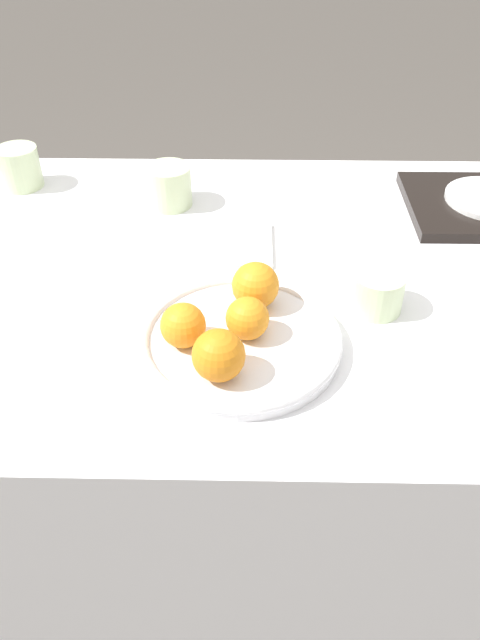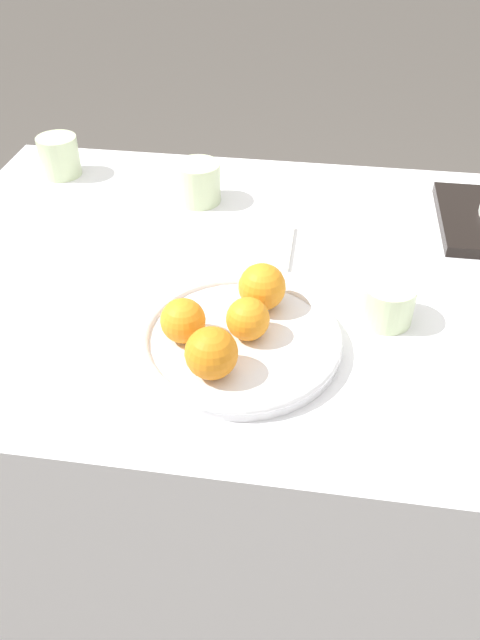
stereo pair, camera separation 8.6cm
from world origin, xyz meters
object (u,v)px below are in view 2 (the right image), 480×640
orange_2 (183,321)px  napkin (262,246)px  cup_2 (198,183)px  orange_1 (211,353)px  cup_1 (387,303)px  orange_3 (262,287)px  orange_0 (248,319)px  cup_0 (59,156)px  fruit_platter (240,340)px

orange_2 → napkin: bearing=74.4°
orange_2 → cup_2: (-0.07, 0.43, -0.01)m
orange_1 → cup_1: size_ratio=0.88×
orange_3 → orange_1: bearing=-107.2°
cup_2 → orange_0: bearing=-69.5°
cup_1 → cup_2: (-0.35, 0.32, 0.01)m
orange_1 → orange_3: size_ratio=1.00×
cup_0 → orange_2: bearing=-53.3°
cup_0 → cup_1: bearing=-30.9°
orange_2 → cup_2: orange_2 is taller
orange_2 → cup_1: (0.28, 0.11, -0.02)m
orange_2 → cup_0: 0.62m
orange_3 → cup_0: bearing=139.0°
cup_1 → napkin: cup_1 is taller
orange_3 → napkin: bearing=96.3°
orange_2 → orange_3: 0.13m
cup_0 → cup_2: bearing=-13.0°
cup_0 → napkin: size_ratio=0.58×
napkin → orange_0: bearing=-87.9°
orange_2 → orange_3: bearing=42.1°
fruit_platter → orange_0: orange_0 is taller
orange_2 → cup_0: bearing=126.7°
napkin → fruit_platter: bearing=-90.1°
fruit_platter → orange_2: (-0.08, -0.01, 0.04)m
fruit_platter → cup_1: (0.21, 0.09, 0.02)m
orange_3 → napkin: 0.20m
cup_1 → cup_0: bearing=149.1°
cup_1 → napkin: bearing=140.1°
cup_1 → orange_3: bearing=-174.6°
orange_0 → cup_0: (-0.46, 0.48, -0.01)m
orange_2 → cup_2: size_ratio=0.72×
orange_2 → cup_1: bearing=20.6°
orange_0 → napkin: 0.26m
orange_3 → cup_1: size_ratio=0.89×
orange_1 → orange_0: bearing=66.0°
orange_3 → cup_1: orange_3 is taller
fruit_platter → orange_2: bearing=-170.8°
orange_3 → cup_2: 0.38m
orange_1 → cup_0: bearing=127.0°
orange_3 → cup_0: orange_3 is taller
cup_0 → cup_1: size_ratio=1.04×
orange_1 → cup_0: 0.71m
orange_1 → orange_3: same height
orange_0 → orange_3: orange_3 is taller
orange_0 → orange_3: (0.01, 0.07, 0.00)m
orange_0 → fruit_platter: bearing=-152.1°
fruit_platter → cup_2: cup_2 is taller
napkin → orange_3: bearing=-83.7°
cup_1 → cup_2: cup_2 is taller
orange_1 → cup_2: bearing=103.5°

